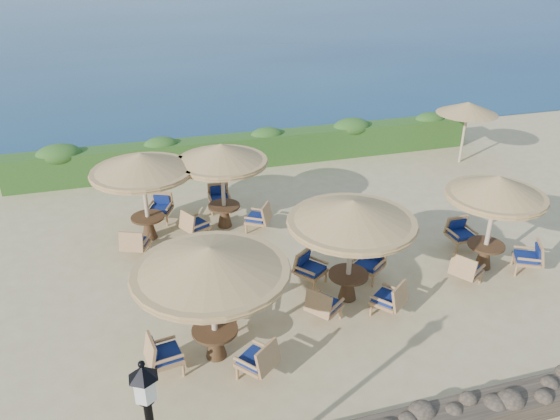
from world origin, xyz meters
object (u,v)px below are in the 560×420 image
(cafe_set_3, at_px, (142,174))
(extra_parasol, at_px, (468,108))
(cafe_set_2, at_px, (494,205))
(cafe_set_4, at_px, (222,169))
(cafe_set_0, at_px, (211,277))
(cafe_set_1, at_px, (351,231))

(cafe_set_3, bearing_deg, extra_parasol, 12.83)
(extra_parasol, xyz_separation_m, cafe_set_2, (-3.73, -6.89, -0.33))
(extra_parasol, height_order, cafe_set_4, cafe_set_4)
(cafe_set_0, xyz_separation_m, cafe_set_1, (3.44, 1.14, -0.11))
(extra_parasol, relative_size, cafe_set_1, 0.80)
(cafe_set_1, bearing_deg, cafe_set_2, 4.15)
(extra_parasol, xyz_separation_m, cafe_set_3, (-12.16, -2.77, -0.14))
(cafe_set_3, bearing_deg, cafe_set_1, -45.04)
(cafe_set_0, height_order, cafe_set_2, same)
(cafe_set_0, bearing_deg, cafe_set_4, 77.11)
(cafe_set_2, height_order, cafe_set_4, same)
(cafe_set_0, relative_size, cafe_set_4, 1.14)
(cafe_set_4, bearing_deg, extra_parasol, 15.04)
(extra_parasol, xyz_separation_m, cafe_set_1, (-7.75, -7.18, -0.29))
(cafe_set_4, bearing_deg, cafe_set_2, -34.44)
(cafe_set_1, relative_size, cafe_set_3, 1.05)
(cafe_set_0, xyz_separation_m, cafe_set_4, (1.30, 5.67, -0.09))
(cafe_set_4, bearing_deg, cafe_set_0, -102.89)
(extra_parasol, bearing_deg, cafe_set_4, -164.96)
(cafe_set_1, height_order, cafe_set_3, same)
(cafe_set_2, xyz_separation_m, cafe_set_3, (-8.43, 4.12, 0.19))
(cafe_set_2, height_order, cafe_set_3, same)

